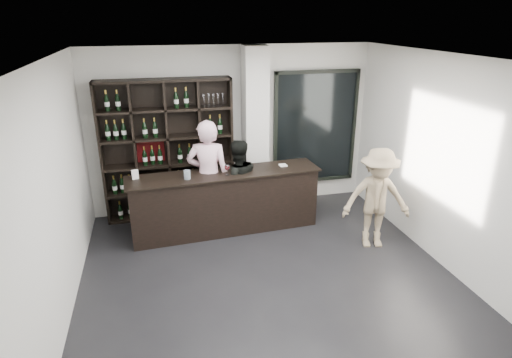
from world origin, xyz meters
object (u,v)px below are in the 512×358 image
object	(u,v)px
taster_pink	(208,177)
customer	(377,199)
tasting_counter	(225,202)
wine_shelf	(168,150)
taster_black	(237,184)

from	to	relation	value
taster_pink	customer	world-z (taller)	taster_pink
customer	tasting_counter	bearing A→B (deg)	167.21
wine_shelf	taster_black	bearing A→B (deg)	-34.25
taster_black	customer	size ratio (longest dim) A/B	0.96
tasting_counter	taster_pink	distance (m)	0.50
taster_pink	taster_black	distance (m)	0.50
taster_pink	tasting_counter	bearing A→B (deg)	172.33
wine_shelf	taster_pink	size ratio (longest dim) A/B	1.29
taster_pink	customer	bearing A→B (deg)	168.96
taster_pink	customer	distance (m)	2.63
tasting_counter	customer	size ratio (longest dim) A/B	1.97
taster_pink	customer	size ratio (longest dim) A/B	1.19
wine_shelf	customer	size ratio (longest dim) A/B	1.53
taster_black	taster_pink	bearing A→B (deg)	-4.67
wine_shelf	taster_pink	world-z (taller)	wine_shelf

